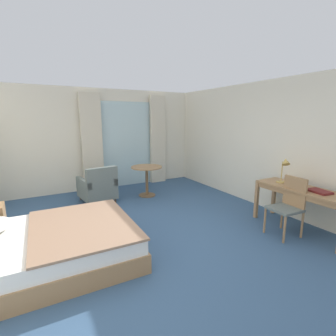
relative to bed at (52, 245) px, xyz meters
name	(u,v)px	position (x,y,z in m)	size (l,w,h in m)	color
ground	(160,243)	(1.54, -0.16, -0.30)	(6.01, 7.56, 0.10)	#38567A
wall_back	(100,140)	(1.54, 3.36, 1.09)	(5.61, 0.12, 2.68)	silver
wall_right	(281,147)	(4.28, -0.16, 1.09)	(0.12, 7.16, 2.68)	silver
balcony_glass_door	(126,145)	(2.23, 3.28, 0.92)	(1.48, 0.02, 2.36)	silver
curtain_panel_left	(92,143)	(1.27, 3.18, 1.02)	(0.53, 0.10, 2.55)	beige
curtain_panel_right	(158,140)	(3.19, 3.18, 1.02)	(0.47, 0.10, 2.55)	beige
bed	(52,245)	(0.00, 0.00, 0.00)	(2.09, 1.75, 0.97)	#9E754C
writing_desk	(304,193)	(3.84, -1.00, 0.40)	(0.57, 1.58, 0.75)	#9E754C
desk_chair	(289,203)	(3.48, -0.99, 0.28)	(0.47, 0.46, 0.97)	slate
desk_lamp	(285,165)	(3.76, -0.65, 0.84)	(0.28, 0.30, 0.52)	tan
closed_book	(319,191)	(3.84, -1.26, 0.51)	(0.22, 0.33, 0.03)	maroon
armchair_by_window	(98,188)	(1.13, 2.18, 0.09)	(0.80, 0.88, 0.86)	slate
round_cafe_table	(147,174)	(2.32, 2.07, 0.30)	(0.76, 0.76, 0.74)	#9E754C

